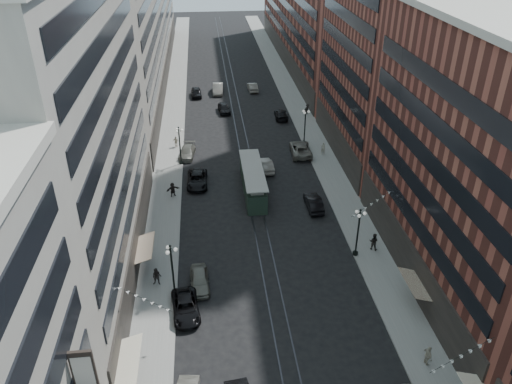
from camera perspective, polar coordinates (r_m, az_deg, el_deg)
name	(u,v)px	position (r m, az deg, el deg)	size (l,w,h in m)	color
ground	(244,147)	(75.33, -1.41, 5.21)	(220.00, 220.00, 0.00)	black
sidewalk_west	(172,124)	(84.46, -9.52, 7.69)	(4.00, 180.00, 0.15)	gray
sidewalk_east	(303,119)	(85.87, 5.42, 8.35)	(4.00, 180.00, 0.15)	gray
rail_west	(235,122)	(84.44, -2.47, 8.03)	(0.12, 180.00, 0.02)	#2D2D33
rail_east	(243,121)	(84.53, -1.52, 8.07)	(0.12, 180.00, 0.02)	#2D2D33
building_west_mid	(73,139)	(46.23, -20.18, 5.74)	(8.00, 36.00, 28.00)	gray
building_west_far	(141,14)	(106.43, -12.99, 19.26)	(8.00, 90.00, 26.00)	gray
building_east_mid	(470,166)	(46.86, 23.24, 2.72)	(8.00, 30.00, 24.00)	brown
building_east_tower	(379,2)	(68.80, 13.89, 20.37)	(8.00, 26.00, 42.00)	brown
building_east_far	(303,7)	(117.02, 5.36, 20.27)	(8.00, 72.00, 24.00)	brown
lamppost_sw_far	(172,268)	(46.20, -9.55, -8.57)	(1.03, 1.14, 5.52)	black
lamppost_sw_mid	(180,144)	(69.39, -8.71, 5.41)	(1.03, 1.14, 5.52)	black
lamppost_se_far	(358,231)	(51.38, 11.59, -4.37)	(1.03, 1.14, 5.52)	black
lamppost_se_mid	(305,125)	(75.32, 5.62, 7.64)	(1.03, 1.14, 5.52)	black
streetcar	(253,181)	(62.54, -0.36, 1.23)	(2.56, 11.55, 3.19)	#213428
car_2	(186,307)	(45.68, -8.05, -12.91)	(2.32, 5.03, 1.40)	black
pedestrian_2	(157,277)	(48.71, -11.26, -9.48)	(0.90, 0.49, 1.85)	black
pedestrian_4	(428,356)	(43.08, 19.05, -17.27)	(1.07, 0.49, 1.83)	#B1A993
car_7	(197,179)	(64.87, -6.73, 1.43)	(2.57, 5.58, 1.55)	black
car_8	(187,152)	(72.60, -7.87, 4.56)	(2.02, 4.96, 1.44)	#66655A
car_9	(196,93)	(96.59, -6.84, 11.21)	(1.85, 4.60, 1.57)	black
car_10	(314,203)	(59.79, 6.61, -1.23)	(1.64, 4.69, 1.55)	black
car_11	(300,149)	(72.86, 5.11, 4.94)	(2.81, 6.09, 1.69)	slate
car_12	(281,114)	(85.64, 2.87, 8.86)	(2.03, 5.00, 1.45)	black
car_13	(224,108)	(88.25, -3.67, 9.52)	(1.83, 4.55, 1.55)	black
car_14	(253,87)	(99.13, -0.39, 11.91)	(1.64, 4.71, 1.55)	slate
pedestrian_5	(173,189)	(62.41, -9.50, 0.29)	(1.71, 0.49, 1.84)	black
pedestrian_6	(176,142)	(75.51, -9.13, 5.71)	(0.97, 0.44, 1.66)	beige
pedestrian_7	(374,242)	(53.66, 13.30, -5.53)	(0.93, 0.51, 1.92)	black
pedestrian_8	(323,148)	(72.92, 7.68, 4.98)	(0.66, 0.44, 1.82)	#A49E88
pedestrian_9	(307,109)	(87.31, 5.89, 9.40)	(1.18, 0.49, 1.83)	black
car_extra_0	(266,165)	(68.10, 1.16, 3.08)	(1.57, 4.51, 1.49)	gray
car_extra_1	(200,280)	(48.19, -6.47, -9.98)	(1.81, 4.51, 1.54)	#67675C
car_extra_2	(218,89)	(98.08, -4.38, 11.70)	(1.89, 5.41, 1.78)	slate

